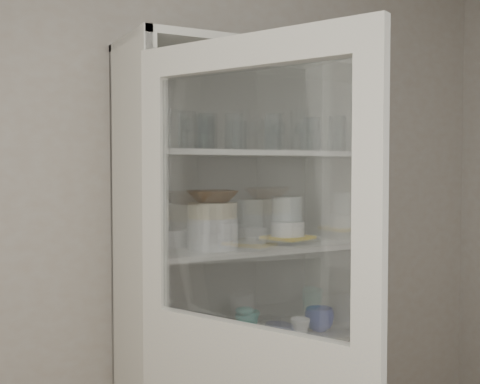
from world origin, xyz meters
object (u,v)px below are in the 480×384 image
plate_stack_front (213,233)px  grey_bowl_stack (287,219)px  plate_stack_back (171,237)px  mug_white (300,328)px  glass_platter (288,241)px  pantry_cabinet (233,315)px  measuring_cups (205,345)px  teal_jar (245,321)px  goblet_3 (302,135)px  terracotta_bowl (212,196)px  goblet_1 (207,134)px  goblet_2 (279,136)px  mug_blue (319,319)px  yellow_trivet (288,237)px  white_canister (175,328)px  white_ramekin (288,229)px  goblet_0 (190,133)px  cream_bowl (212,210)px  mug_teal (249,321)px

plate_stack_front → grey_bowl_stack: (0.40, 0.07, 0.04)m
plate_stack_back → mug_white: plate_stack_back is taller
plate_stack_back → mug_white: (0.49, -0.24, -0.39)m
glass_platter → mug_white: (0.00, -0.09, -0.37)m
pantry_cabinet → measuring_cups: 0.27m
plate_stack_front → teal_jar: size_ratio=2.13×
goblet_3 → mug_white: bearing=-125.0°
pantry_cabinet → plate_stack_back: (-0.27, 0.04, 0.36)m
measuring_cups → glass_platter: bearing=7.3°
terracotta_bowl → teal_jar: terracotta_bowl is taller
plate_stack_front → grey_bowl_stack: bearing=9.9°
goblet_1 → mug_white: goblet_1 is taller
goblet_2 → plate_stack_front: bearing=-157.9°
goblet_3 → mug_blue: (-0.04, -0.20, -0.83)m
pantry_cabinet → yellow_trivet: 0.42m
pantry_cabinet → goblet_2: size_ratio=13.79×
white_canister → mug_blue: bearing=-9.2°
white_ramekin → grey_bowl_stack: 0.07m
plate_stack_back → terracotta_bowl: terracotta_bowl is taller
goblet_0 → cream_bowl: (0.03, -0.15, -0.32)m
glass_platter → yellow_trivet: size_ratio=1.59×
mug_blue → teal_jar: (-0.31, 0.13, -0.00)m
plate_stack_front → yellow_trivet: 0.38m
mug_white → mug_teal: bearing=136.2°
cream_bowl → terracotta_bowl: terracotta_bowl is taller
goblet_2 → teal_jar: 0.86m
goblet_0 → measuring_cups: (-0.01, -0.18, -0.86)m
goblet_3 → mug_white: 0.89m
terracotta_bowl → grey_bowl_stack: terracotta_bowl is taller
goblet_1 → white_ramekin: 0.55m
pantry_cabinet → cream_bowl: size_ratio=10.38×
cream_bowl → teal_jar: (0.21, 0.11, -0.51)m
mug_blue → mug_white: 0.15m
plate_stack_back → cream_bowl: (0.11, -0.18, 0.12)m
mug_white → white_ramekin: bearing=102.0°
glass_platter → grey_bowl_stack: 0.11m
glass_platter → white_ramekin: size_ratio=1.96×
goblet_3 → white_canister: (-0.69, -0.10, -0.81)m
terracotta_bowl → mug_white: bearing=-10.4°
goblet_1 → white_canister: goblet_1 is taller
white_ramekin → mug_teal: bearing=144.0°
cream_bowl → teal_jar: size_ratio=2.06×
pantry_cabinet → plate_stack_back: 0.45m
goblet_3 → white_ramekin: size_ratio=1.11×
goblet_1 → mug_blue: (0.45, -0.21, -0.83)m
terracotta_bowl → goblet_3: bearing=18.1°
plate_stack_front → mug_white: plate_stack_front is taller
plate_stack_back → yellow_trivet: 0.51m
pantry_cabinet → goblet_3: 0.90m
plate_stack_back → white_canister: (-0.02, -0.09, -0.37)m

